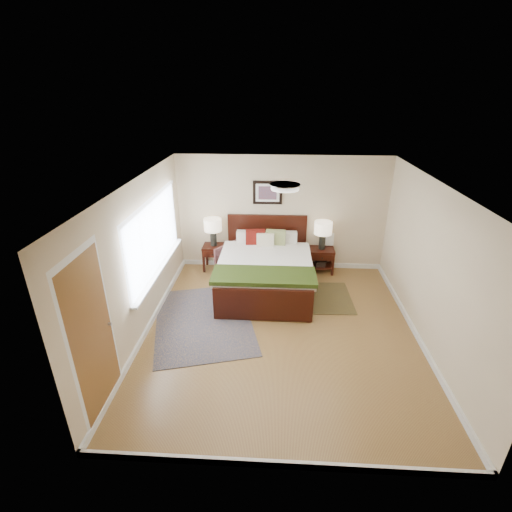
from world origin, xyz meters
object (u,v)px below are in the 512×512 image
lamp_left (213,227)px  armchair (238,262)px  nightstand_left (214,251)px  lamp_right (323,230)px  rug_persian (204,320)px  nightstand_right (321,258)px  bed (265,264)px

lamp_left → armchair: size_ratio=0.81×
nightstand_left → lamp_right: 2.42m
rug_persian → nightstand_left: bearing=78.9°
nightstand_right → lamp_right: lamp_right is taller
nightstand_right → nightstand_left: bearing=-179.8°
bed → nightstand_right: size_ratio=4.09×
lamp_right → lamp_left: bearing=180.0°
nightstand_left → rug_persian: 2.09m
lamp_left → lamp_right: (2.36, 0.00, -0.02)m
nightstand_right → lamp_left: 2.45m
lamp_left → lamp_right: 2.36m
lamp_left → rug_persian: lamp_left is taller
lamp_left → lamp_right: bearing=0.0°
lamp_left → armchair: 0.94m
bed → rug_persian: (-1.04, -1.18, -0.55)m
lamp_right → rug_persian: bearing=-137.4°
nightstand_left → nightstand_right: nightstand_left is taller
nightstand_left → armchair: (0.57, -0.32, -0.10)m
lamp_right → rug_persian: (-2.24, -2.06, -0.98)m
bed → nightstand_right: bearing=35.8°
bed → rug_persian: bed is taller
rug_persian → armchair: bearing=60.8°
bed → nightstand_right: bed is taller
armchair → lamp_right: bearing=45.5°
armchair → nightstand_right: bearing=45.1°
lamp_left → lamp_right: size_ratio=1.00×
bed → lamp_left: size_ratio=3.68×
lamp_right → armchair: (-1.79, -0.34, -0.64)m
bed → nightstand_left: size_ratio=3.97×
armchair → rug_persian: (-0.45, -1.71, -0.34)m
nightstand_left → lamp_left: (0.00, 0.02, 0.56)m
lamp_left → rug_persian: bearing=-86.5°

